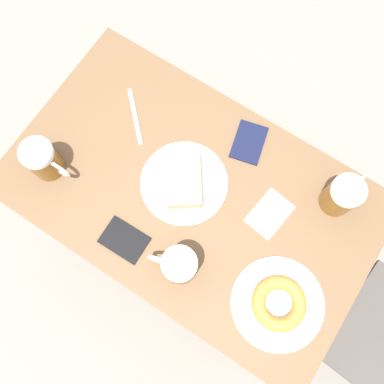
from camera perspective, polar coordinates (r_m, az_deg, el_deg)
The scene contains 11 objects.
ground_plane at distance 1.99m, azimuth 0.00°, elevation -6.01°, with size 8.00×8.00×0.00m, color gray.
table at distance 1.31m, azimuth 0.00°, elevation -1.10°, with size 0.64×1.07×0.77m.
plate_with_cake at distance 1.23m, azimuth -1.07°, elevation 1.38°, with size 0.26×0.26×0.05m.
plate_with_donut at distance 1.20m, azimuth 11.43°, elevation -14.38°, with size 0.25×0.25×0.05m.
beer_mug_left at distance 1.24m, azimuth 19.42°, elevation -0.40°, with size 0.14×0.09×0.13m.
beer_mug_center at distance 1.27m, azimuth -19.18°, elevation 4.04°, with size 0.09×0.14×0.13m.
beer_mug_right at distance 1.14m, azimuth -1.77°, elevation -9.76°, with size 0.09×0.14×0.13m.
napkin_folded at distance 1.24m, azimuth 10.32°, elevation -2.86°, with size 0.14×0.11×0.00m.
fork at distance 1.33m, azimuth -7.60°, elevation 9.95°, with size 0.14×0.14×0.00m.
passport_near_edge at distance 1.22m, azimuth -9.02°, elevation -6.35°, with size 0.09×0.13×0.01m.
passport_far_edge at distance 1.30m, azimuth 7.59°, elevation 6.58°, with size 0.14×0.12×0.01m.
Camera 1 is at (0.27, 0.18, 1.96)m, focal length 40.00 mm.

